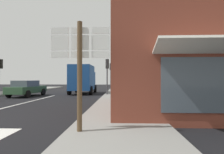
# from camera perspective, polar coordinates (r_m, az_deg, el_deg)

# --- Properties ---
(ground_plane) EXTENTS (80.00, 80.00, 0.00)m
(ground_plane) POSITION_cam_1_polar(r_m,az_deg,el_deg) (17.00, -19.68, -6.01)
(ground_plane) COLOR black
(sidewalk_right) EXTENTS (3.12, 44.00, 0.14)m
(sidewalk_right) POSITION_cam_1_polar(r_m,az_deg,el_deg) (13.76, 2.61, -7.02)
(sidewalk_right) COLOR gray
(sidewalk_right) RESTS_ON ground
(lane_centre_stripe) EXTENTS (0.16, 12.00, 0.01)m
(lane_centre_stripe) POSITION_cam_1_polar(r_m,az_deg,el_deg) (13.40, -26.20, -7.39)
(lane_centre_stripe) COLOR silver
(lane_centre_stripe) RESTS_ON ground
(brick_storefront_right) EXTENTS (10.92, 8.97, 7.30)m
(brick_storefront_right) POSITION_cam_1_polar(r_m,az_deg,el_deg) (11.50, 29.50, 9.74)
(brick_storefront_right) COLOR brown
(brick_storefront_right) RESTS_ON ground
(sedan_far) EXTENTS (2.22, 4.32, 1.47)m
(sedan_far) POSITION_cam_1_polar(r_m,az_deg,el_deg) (18.92, -24.77, -3.14)
(sedan_far) COLOR #2D5133
(sedan_far) RESTS_ON ground
(delivery_truck) EXTENTS (2.53, 5.02, 3.05)m
(delivery_truck) POSITION_cam_1_polar(r_m,az_deg,el_deg) (20.40, -8.96, -0.51)
(delivery_truck) COLOR #19478C
(delivery_truck) RESTS_ON ground
(route_sign_post) EXTENTS (1.66, 0.14, 3.20)m
(route_sign_post) POSITION_cam_1_polar(r_m,az_deg,el_deg) (5.27, -9.90, 3.88)
(route_sign_post) COLOR brown
(route_sign_post) RESTS_ON ground
(traffic_light_near_right) EXTENTS (0.30, 0.49, 3.53)m
(traffic_light_near_right) POSITION_cam_1_polar(r_m,az_deg,el_deg) (17.87, -1.48, 2.60)
(traffic_light_near_right) COLOR #47474C
(traffic_light_near_right) RESTS_ON ground
(traffic_light_far_right) EXTENTS (0.30, 0.49, 3.71)m
(traffic_light_far_right) POSITION_cam_1_polar(r_m,az_deg,el_deg) (24.70, -0.38, 2.00)
(traffic_light_far_right) COLOR #47474C
(traffic_light_far_right) RESTS_ON ground
(traffic_light_near_left) EXTENTS (0.30, 0.49, 3.52)m
(traffic_light_near_left) POSITION_cam_1_polar(r_m,az_deg,el_deg) (20.79, -31.21, 2.21)
(traffic_light_near_left) COLOR #47474C
(traffic_light_near_left) RESTS_ON ground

